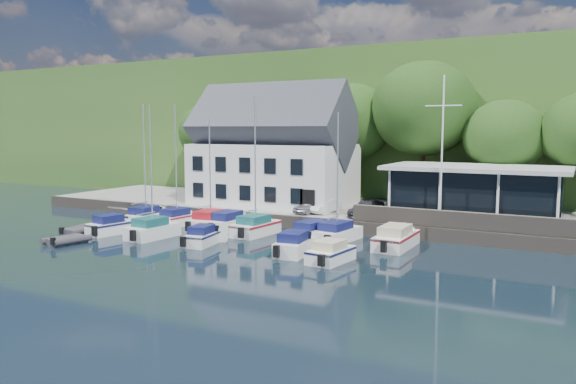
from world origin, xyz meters
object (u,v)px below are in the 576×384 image
at_px(car_white, 325,206).
at_px(boat_r1_3, 229,221).
at_px(harbor_building, 273,157).
at_px(boat_r1_6, 337,179).
at_px(car_blue, 405,211).
at_px(flagpole, 442,151).
at_px(boat_r1_4, 255,172).
at_px(boat_r1_2, 210,171).
at_px(boat_r2_1, 151,173).
at_px(boat_r2_0, 111,224).
at_px(club_pavilion, 476,193).
at_px(boat_r2_4, 331,251).
at_px(dinghy_1, 67,239).
at_px(boat_r1_1, 176,171).
at_px(boat_r2_2, 203,235).
at_px(boat_r1_5, 312,230).
at_px(car_dgrey, 367,208).
at_px(boat_r2_3, 295,243).
at_px(dinghy_0, 78,229).
at_px(boat_r1_0, 145,169).
at_px(boat_r1_7, 396,236).

bearing_deg(car_white, boat_r1_3, -121.91).
relative_size(harbor_building, boat_r1_6, 1.63).
height_order(car_blue, flagpole, flagpole).
relative_size(boat_r1_3, boat_r1_4, 0.68).
bearing_deg(harbor_building, boat_r1_2, -94.26).
xyz_separation_m(boat_r1_6, boat_r2_1, (-12.24, -5.23, 0.29)).
bearing_deg(boat_r1_6, boat_r2_0, -153.53).
relative_size(club_pavilion, boat_r2_4, 2.82).
bearing_deg(club_pavilion, boat_r2_0, -150.48).
bearing_deg(dinghy_1, boat_r1_1, 89.20).
relative_size(harbor_building, boat_r1_3, 2.25).
distance_m(boat_r1_2, boat_r2_4, 14.58).
bearing_deg(boat_r2_2, flagpole, 25.30).
height_order(harbor_building, boat_r1_2, harbor_building).
bearing_deg(boat_r2_4, dinghy_1, -162.12).
bearing_deg(flagpole, boat_r2_2, -145.20).
bearing_deg(boat_r1_5, boat_r1_3, -174.77).
height_order(boat_r1_2, boat_r2_4, boat_r1_2).
relative_size(flagpole, boat_r1_4, 1.13).
distance_m(club_pavilion, dinghy_1, 29.97).
relative_size(car_dgrey, boat_r1_2, 0.47).
bearing_deg(harbor_building, boat_r2_3, -55.69).
bearing_deg(dinghy_1, boat_r2_1, 59.79).
bearing_deg(dinghy_1, boat_r1_2, 71.58).
relative_size(boat_r1_3, dinghy_0, 2.34).
bearing_deg(boat_r1_1, boat_r2_1, -64.35).
distance_m(flagpole, boat_r2_0, 24.93).
bearing_deg(car_dgrey, boat_r1_0, -153.37).
xyz_separation_m(flagpole, boat_r2_4, (-4.07, -10.08, -5.64)).
height_order(boat_r1_3, boat_r2_2, boat_r1_3).
xyz_separation_m(boat_r1_1, boat_r1_7, (18.40, 0.13, -3.69)).
bearing_deg(boat_r2_2, harbor_building, 90.49).
distance_m(boat_r1_1, boat_r2_4, 17.56).
xyz_separation_m(boat_r1_5, dinghy_0, (-16.76, -6.12, -0.39)).
height_order(boat_r1_2, boat_r1_3, boat_r1_2).
relative_size(boat_r1_1, boat_r1_2, 0.97).
bearing_deg(boat_r1_5, car_blue, 58.12).
xyz_separation_m(boat_r1_4, dinghy_1, (-9.85, -8.87, -4.35)).
bearing_deg(boat_r2_4, harbor_building, 136.55).
xyz_separation_m(car_dgrey, boat_r1_2, (-10.78, -6.04, 2.99)).
xyz_separation_m(car_dgrey, boat_r2_3, (-0.77, -10.94, -0.88)).
distance_m(boat_r1_7, boat_r2_0, 21.12).
bearing_deg(dinghy_0, boat_r1_3, 23.89).
height_order(car_dgrey, boat_r2_3, car_dgrey).
bearing_deg(flagpole, harbor_building, 164.85).
bearing_deg(boat_r1_5, car_white, 113.88).
distance_m(boat_r1_2, boat_r2_2, 7.21).
relative_size(club_pavilion, car_white, 3.96).
bearing_deg(dinghy_0, boat_r2_1, 0.78).
bearing_deg(boat_r2_4, dinghy_0, -171.81).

